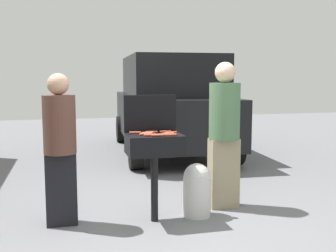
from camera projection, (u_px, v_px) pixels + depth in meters
ground_plane at (159, 229)px, 4.27m from camera, size 24.00×24.00×0.00m
bbq_grill at (154, 148)px, 4.42m from camera, size 0.60×0.44×0.97m
grill_lid_open at (150, 113)px, 4.59m from camera, size 0.60×0.05×0.42m
hot_dog_0 at (145, 134)px, 4.33m from camera, size 0.13×0.04×0.03m
hot_dog_1 at (158, 135)px, 4.25m from camera, size 0.13×0.03×0.03m
hot_dog_2 at (135, 133)px, 4.45m from camera, size 0.13×0.04×0.03m
hot_dog_3 at (162, 135)px, 4.29m from camera, size 0.13×0.03×0.03m
hot_dog_4 at (150, 135)px, 4.27m from camera, size 0.13×0.03×0.03m
hot_dog_5 at (171, 133)px, 4.46m from camera, size 0.13×0.03×0.03m
hot_dog_6 at (152, 132)px, 4.50m from camera, size 0.13×0.03×0.03m
hot_dog_7 at (148, 133)px, 4.43m from camera, size 0.13×0.03×0.03m
hot_dog_8 at (168, 134)px, 4.38m from camera, size 0.13×0.04×0.03m
hot_dog_9 at (170, 135)px, 4.28m from camera, size 0.13×0.03×0.03m
hot_dog_10 at (146, 134)px, 4.37m from camera, size 0.13×0.03×0.03m
hot_dog_11 at (165, 132)px, 4.54m from camera, size 0.13×0.03×0.03m
propane_tank at (197, 189)px, 4.64m from camera, size 0.32×0.32×0.62m
person_left at (60, 144)px, 4.30m from camera, size 0.34×0.34×1.63m
person_right at (224, 130)px, 4.90m from camera, size 0.37×0.37×1.77m
parked_minivan at (170, 104)px, 8.54m from camera, size 2.22×4.49×2.02m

